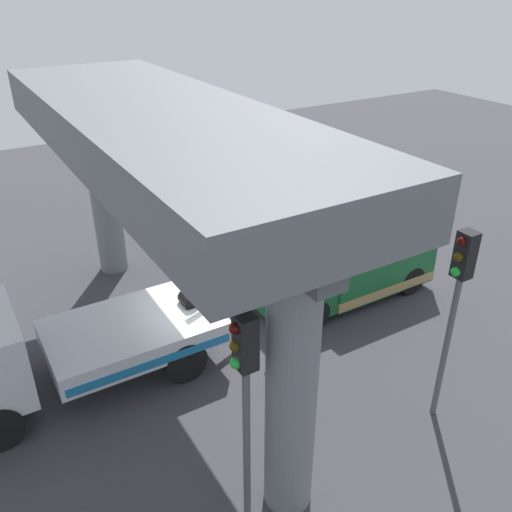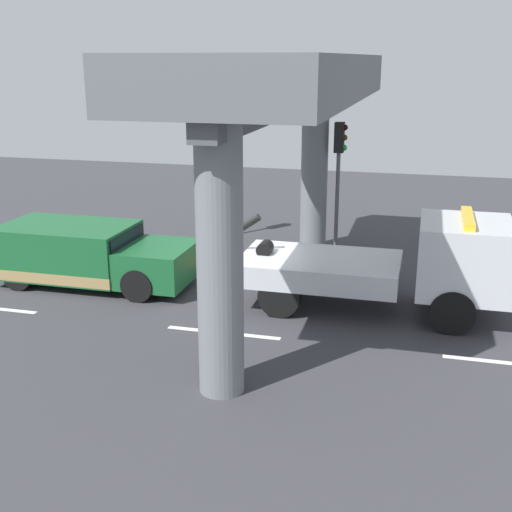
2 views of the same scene
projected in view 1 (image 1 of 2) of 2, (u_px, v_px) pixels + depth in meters
ground_plane at (205, 342)px, 13.49m from camera, size 60.00×40.00×0.10m
lane_stripe_west at (335, 248)px, 17.96m from camera, size 2.60×0.16×0.01m
lane_stripe_mid at (168, 298)px, 15.23m from camera, size 2.60×0.16×0.01m
tow_truck_white at (43, 349)px, 11.22m from camera, size 7.25×2.43×2.46m
towed_van_green at (348, 268)px, 15.16m from camera, size 5.20×2.23×1.58m
overpass_structure at (160, 150)px, 10.78m from camera, size 3.60×11.61×5.92m
traffic_light_near at (458, 288)px, 9.84m from camera, size 0.39×0.32×4.18m
traffic_light_far at (245, 377)px, 7.85m from camera, size 0.39×0.32×4.01m
traffic_cone_orange at (281, 366)px, 12.13m from camera, size 0.54×0.54×0.64m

